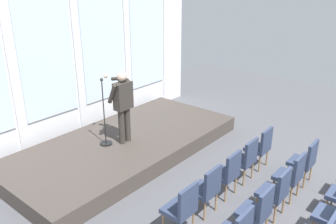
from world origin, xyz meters
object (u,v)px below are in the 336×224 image
Objects in this scene: chair_r0_c2 at (228,171)px; chair_r1_c4 at (305,159)px; chair_r0_c0 at (182,207)px; chair_r1_c3 at (292,174)px; chair_r0_c4 at (261,146)px; chair_r1_c1 at (258,210)px; chair_r2_c2 at (336,213)px; chair_r1_c2 at (276,190)px; mic_stand at (105,130)px; speaker at (123,102)px; chair_r0_c3 at (245,158)px; chair_r0_c1 at (207,188)px.

chair_r0_c2 is 1.68m from chair_r1_c4.
chair_r0_c0 is 1.00× the size of chair_r1_c3.
chair_r0_c4 and chair_r1_c1 have the same top height.
chair_r1_c4 is at bearing -90.00° from chair_r0_c4.
chair_r1_c2 is at bearing 90.00° from chair_r2_c2.
chair_r1_c2 is (0.47, -3.84, -0.16)m from mic_stand.
chair_r1_c3 is (0.69, 0.00, 0.00)m from chair_r1_c2.
chair_r0_c0 and chair_r0_c4 have the same top height.
speaker is 3.79m from chair_r1_c3.
chair_r0_c4 is (1.38, 0.00, 0.00)m from chair_r0_c2.
chair_r2_c2 is at bearing -145.38° from chair_r1_c4.
chair_r0_c2 is 1.91m from chair_r2_c2.
chair_r0_c3 is at bearing 70.09° from chair_r2_c2.
chair_r1_c4 is at bearing -64.27° from mic_stand.
chair_r0_c3 is at bearing 125.91° from chair_r1_c4.
chair_r1_c4 is (1.49, -3.61, -0.79)m from speaker.
chair_r1_c3 is 0.69m from chair_r1_c4.
chair_r0_c2 is 0.95m from chair_r1_c2.
chair_r1_c4 is (0.69, -0.95, 0.00)m from chair_r0_c3.
chair_r0_c4 is 1.18m from chair_r1_c3.
chair_r0_c1 is at bearing 90.00° from chair_r1_c1.
chair_r0_c3 and chair_r1_c1 have the same top height.
chair_r0_c0 is 1.38m from chair_r0_c2.
speaker is at bearing 102.50° from chair_r1_c3.
chair_r0_c1 is (0.69, 0.00, 0.00)m from chair_r0_c0.
chair_r0_c2 and chair_r1_c1 have the same top height.
chair_r0_c1 is 0.95m from chair_r1_c1.
chair_r0_c1 is (-0.22, -2.89, -0.16)m from mic_stand.
chair_r0_c1 is 0.69m from chair_r0_c2.
chair_r1_c4 is (1.85, -3.84, -0.16)m from mic_stand.
speaker reaches higher than chair_r0_c1.
chair_r1_c2 is (0.69, 0.00, 0.00)m from chair_r1_c1.
chair_r1_c4 is 1.00× the size of chair_r2_c2.
chair_r1_c1 is 1.00× the size of chair_r1_c4.
mic_stand is 2.93m from chair_r0_c2.
chair_r2_c2 is at bearing -54.09° from chair_r0_c0.
chair_r0_c1 is at bearing 125.91° from chair_r1_c2.
chair_r1_c1 is 2.07m from chair_r1_c4.
chair_r1_c4 is (0.69, 0.00, 0.00)m from chair_r1_c3.
chair_r0_c2 is at bearing 0.00° from chair_r0_c1.
chair_r0_c2 is at bearing 0.00° from chair_r0_c0.
chair_r1_c3 is at bearing 0.00° from chair_r1_c1.
chair_r0_c3 is at bearing -68.10° from mic_stand.
chair_r0_c4 is 1.68m from chair_r1_c2.
chair_r1_c1 is at bearing -54.09° from chair_r0_c0.
chair_r0_c1 and chair_r1_c1 have the same top height.
mic_stand is at bearing 85.64° from chair_r0_c1.
chair_r0_c1 is 1.00× the size of chair_r1_c1.
chair_r2_c2 is (1.38, -1.91, 0.00)m from chair_r0_c0.
mic_stand is at bearing 111.90° from chair_r0_c3.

